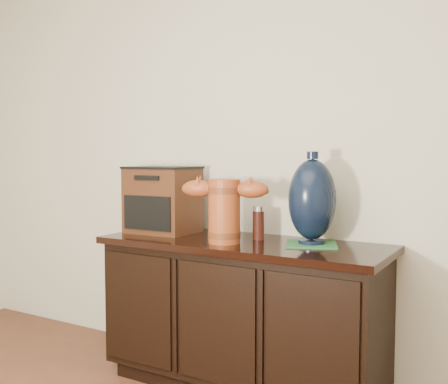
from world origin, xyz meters
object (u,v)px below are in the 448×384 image
Objects in this scene: terracotta_vessel at (224,207)px; lamp_base at (312,200)px; tv_radio at (163,200)px; sideboard at (242,313)px; spray_can at (258,223)px.

lamp_base is at bearing 7.93° from terracotta_vessel.
terracotta_vessel is at bearing -156.86° from lamp_base.
terracotta_vessel is 1.00× the size of lamp_base.
sideboard is at bearing -4.95° from tv_radio.
tv_radio is at bearing 176.50° from sideboard.
tv_radio is 0.85× the size of lamp_base.
lamp_base reaches higher than sideboard.
terracotta_vessel is 0.22m from spray_can.
sideboard is 3.92× the size of tv_radio.
lamp_base is 0.32m from spray_can.
sideboard is 0.76m from tv_radio.
tv_radio reaches higher than sideboard.
sideboard is 3.32× the size of lamp_base.
spray_can is (0.05, 0.08, 0.45)m from sideboard.
tv_radio is at bearing -175.35° from spray_can.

